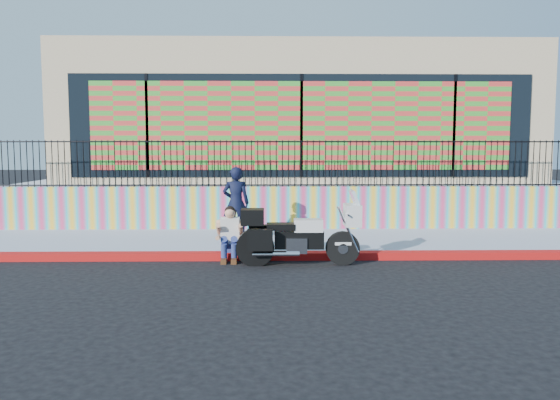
{
  "coord_description": "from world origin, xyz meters",
  "views": [
    {
      "loc": [
        -0.87,
        -10.88,
        2.26
      ],
      "look_at": [
        -0.64,
        1.2,
        1.1
      ],
      "focal_mm": 35.0,
      "sensor_mm": 36.0,
      "label": 1
    }
  ],
  "objects": [
    {
      "name": "red_curb",
      "position": [
        0.0,
        0.0,
        0.07
      ],
      "size": [
        16.0,
        0.3,
        0.15
      ],
      "primitive_type": "cube",
      "color": "#A10B0F",
      "rests_on": "ground"
    },
    {
      "name": "police_motorcycle",
      "position": [
        -0.35,
        -0.54,
        0.61
      ],
      "size": [
        2.34,
        0.77,
        1.46
      ],
      "color": "black",
      "rests_on": "ground"
    },
    {
      "name": "elevated_platform",
      "position": [
        0.0,
        8.35,
        0.62
      ],
      "size": [
        16.0,
        10.0,
        1.25
      ],
      "primitive_type": "cube",
      "color": "#99A3B8",
      "rests_on": "ground"
    },
    {
      "name": "mural_wall",
      "position": [
        0.0,
        3.25,
        0.7
      ],
      "size": [
        16.0,
        0.2,
        1.1
      ],
      "primitive_type": "cube",
      "color": "#DD3A6F",
      "rests_on": "sidewalk"
    },
    {
      "name": "ground",
      "position": [
        0.0,
        0.0,
        0.0
      ],
      "size": [
        90.0,
        90.0,
        0.0
      ],
      "primitive_type": "plane",
      "color": "black",
      "rests_on": "ground"
    },
    {
      "name": "police_officer",
      "position": [
        -1.65,
        1.62,
        0.99
      ],
      "size": [
        0.61,
        0.41,
        1.67
      ],
      "primitive_type": "imported",
      "rotation": [
        0.0,
        0.0,
        3.13
      ],
      "color": "black",
      "rests_on": "sidewalk"
    },
    {
      "name": "sidewalk",
      "position": [
        0.0,
        1.65,
        0.07
      ],
      "size": [
        16.0,
        3.0,
        0.15
      ],
      "primitive_type": "cube",
      "color": "#99A3B8",
      "rests_on": "ground"
    },
    {
      "name": "seated_man",
      "position": [
        -1.67,
        -0.11,
        0.45
      ],
      "size": [
        0.54,
        0.71,
        1.06
      ],
      "color": "navy",
      "rests_on": "ground"
    },
    {
      "name": "metal_fence",
      "position": [
        0.0,
        3.25,
        1.85
      ],
      "size": [
        15.8,
        0.04,
        1.2
      ],
      "primitive_type": null,
      "color": "black",
      "rests_on": "mural_wall"
    },
    {
      "name": "storefront_building",
      "position": [
        0.0,
        8.13,
        3.25
      ],
      "size": [
        14.0,
        8.06,
        4.0
      ],
      "color": "tan",
      "rests_on": "elevated_platform"
    }
  ]
}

